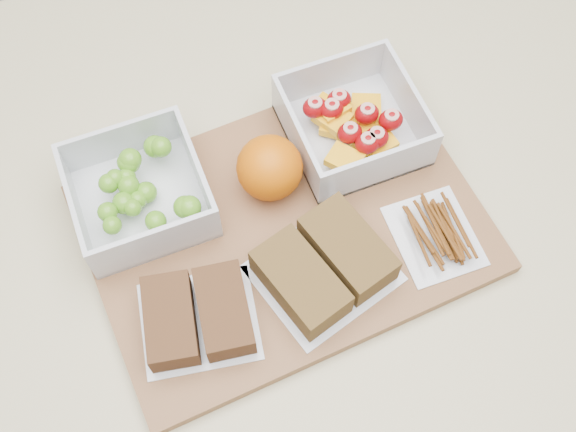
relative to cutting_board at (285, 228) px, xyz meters
name	(u,v)px	position (x,y,z in m)	size (l,w,h in m)	color
ground	(286,403)	(0.00, 0.00, -0.91)	(4.00, 4.00, 0.00)	gray
counter	(285,345)	(0.00, 0.00, -0.46)	(1.20, 0.90, 0.90)	beige
cutting_board	(285,228)	(0.00, 0.00, 0.00)	(0.42, 0.30, 0.02)	brown
grape_container	(141,191)	(-0.13, 0.08, 0.03)	(0.14, 0.14, 0.06)	silver
fruit_container	(353,124)	(0.11, 0.08, 0.03)	(0.14, 0.14, 0.06)	silver
orange	(270,168)	(0.00, 0.05, 0.04)	(0.07, 0.07, 0.07)	#D86005
sandwich_bag_left	(197,316)	(-0.12, -0.07, 0.03)	(0.13, 0.12, 0.04)	silver
sandwich_bag_center	(324,266)	(0.02, -0.07, 0.03)	(0.16, 0.15, 0.04)	silver
pretzel_bag	(436,232)	(0.15, -0.07, 0.02)	(0.09, 0.11, 0.02)	silver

